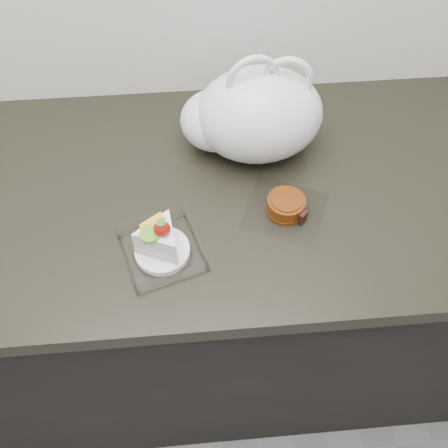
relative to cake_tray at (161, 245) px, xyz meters
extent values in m
cube|color=black|center=(-0.02, 0.16, -0.50)|extent=(2.00, 0.60, 0.86)
cube|color=black|center=(-0.02, 0.16, -0.05)|extent=(2.04, 0.64, 0.04)
cube|color=white|center=(0.00, 0.00, -0.03)|extent=(0.18, 0.18, 0.00)
cylinder|color=white|center=(0.00, 0.00, -0.02)|extent=(0.10, 0.10, 0.01)
ellipsoid|color=red|center=(0.01, -0.01, 0.06)|extent=(0.03, 0.03, 0.03)
cone|color=#2D7223|center=(0.01, -0.01, 0.08)|extent=(0.02, 0.02, 0.01)
cylinder|color=#6AA931|center=(-0.01, -0.01, 0.05)|extent=(0.04, 0.04, 0.00)
cube|color=gold|center=(-0.01, 0.02, 0.05)|extent=(0.05, 0.04, 0.00)
cube|color=white|center=(0.25, 0.08, -0.03)|extent=(0.20, 0.19, 0.00)
cylinder|color=#5B2B0A|center=(0.25, 0.08, -0.01)|extent=(0.09, 0.09, 0.03)
cylinder|color=#5B2B0A|center=(0.25, 0.08, -0.02)|extent=(0.10, 0.10, 0.01)
cylinder|color=#5B2B0A|center=(0.25, 0.08, 0.01)|extent=(0.08, 0.08, 0.00)
cube|color=black|center=(0.27, 0.06, -0.01)|extent=(0.03, 0.03, 0.03)
ellipsoid|color=silver|center=(0.21, 0.26, 0.07)|extent=(0.27, 0.21, 0.20)
ellipsoid|color=silver|center=(0.12, 0.27, 0.05)|extent=(0.16, 0.14, 0.13)
torus|color=silver|center=(0.19, 0.26, 0.16)|extent=(0.11, 0.04, 0.11)
torus|color=silver|center=(0.26, 0.26, 0.15)|extent=(0.10, 0.03, 0.10)
camera|label=1|loc=(0.07, -0.51, 0.76)|focal=40.00mm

